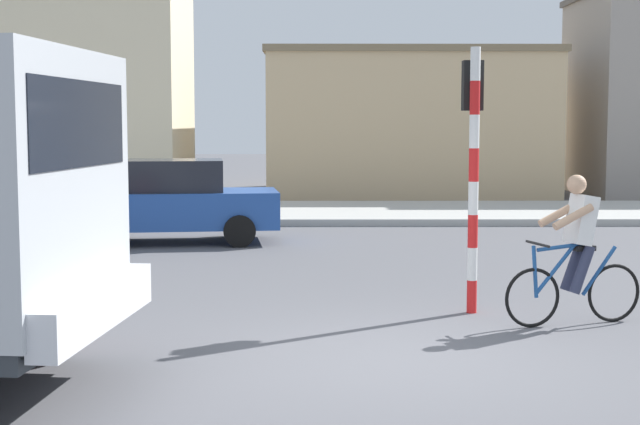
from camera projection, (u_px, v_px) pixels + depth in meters
name	position (u px, v px, depth m)	size (l,w,h in m)	color
ground_plane	(392.00, 359.00, 9.07)	(120.00, 120.00, 0.00)	#56565B
sidewalk_far	(344.00, 212.00, 23.14)	(80.00, 5.00, 0.16)	#ADADA8
cyclist	(576.00, 250.00, 10.54)	(1.68, 0.63, 1.72)	black
traffic_light_pole	(473.00, 142.00, 11.17)	(0.24, 0.43, 3.20)	red
car_red_near	(171.00, 200.00, 17.83)	(4.17, 2.23, 1.60)	#234C9E
building_corner_left	(25.00, 90.00, 28.61)	(10.02, 5.13, 6.65)	beige
building_mid_block	(403.00, 124.00, 30.34)	(8.79, 7.73, 4.54)	#D1B284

